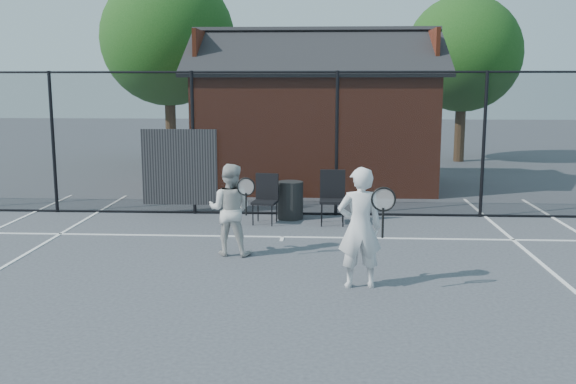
# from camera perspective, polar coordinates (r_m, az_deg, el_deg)

# --- Properties ---
(ground) EXTENTS (80.00, 80.00, 0.00)m
(ground) POSITION_cam_1_polar(r_m,az_deg,el_deg) (8.75, -1.74, -8.73)
(ground) COLOR #3F4248
(ground) RESTS_ON ground
(court_lines) EXTENTS (11.02, 18.00, 0.01)m
(court_lines) POSITION_cam_1_polar(r_m,az_deg,el_deg) (7.51, -2.61, -11.89)
(court_lines) COLOR white
(court_lines) RESTS_ON ground
(fence) EXTENTS (22.04, 3.00, 3.00)m
(fence) POSITION_cam_1_polar(r_m,az_deg,el_deg) (13.37, -1.27, 4.07)
(fence) COLOR black
(fence) RESTS_ON ground
(clubhouse) EXTENTS (6.50, 4.36, 4.19)m
(clubhouse) POSITION_cam_1_polar(r_m,az_deg,el_deg) (17.31, 2.42, 5.90)
(clubhouse) COLOR maroon
(clubhouse) RESTS_ON ground
(tree_left) EXTENTS (4.48, 4.48, 6.44)m
(tree_left) POSITION_cam_1_polar(r_m,az_deg,el_deg) (22.43, -10.61, 13.24)
(tree_left) COLOR #331F14
(tree_left) RESTS_ON ground
(tree_right) EXTENTS (3.97, 3.97, 5.70)m
(tree_right) POSITION_cam_1_polar(r_m,az_deg,el_deg) (23.28, 15.31, 11.75)
(tree_right) COLOR #331F14
(tree_right) RESTS_ON ground
(player_front) EXTENTS (0.77, 0.58, 1.66)m
(player_front) POSITION_cam_1_polar(r_m,az_deg,el_deg) (8.73, 6.41, -3.15)
(player_front) COLOR white
(player_front) RESTS_ON ground
(player_back) EXTENTS (0.84, 0.66, 1.49)m
(player_back) POSITION_cam_1_polar(r_m,az_deg,el_deg) (10.38, -5.17, -1.56)
(player_back) COLOR silver
(player_back) RESTS_ON ground
(chair_left) EXTENTS (0.50, 0.52, 1.04)m
(chair_left) POSITION_cam_1_polar(r_m,az_deg,el_deg) (12.57, 3.97, -0.59)
(chair_left) COLOR black
(chair_left) RESTS_ON ground
(chair_right) EXTENTS (0.53, 0.55, 0.96)m
(chair_right) POSITION_cam_1_polar(r_m,az_deg,el_deg) (12.63, -2.08, -0.71)
(chair_right) COLOR black
(chair_right) RESTS_ON ground
(waste_bin) EXTENTS (0.63, 0.63, 0.77)m
(waste_bin) POSITION_cam_1_polar(r_m,az_deg,el_deg) (13.11, 0.20, -0.73)
(waste_bin) COLOR #262626
(waste_bin) RESTS_ON ground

